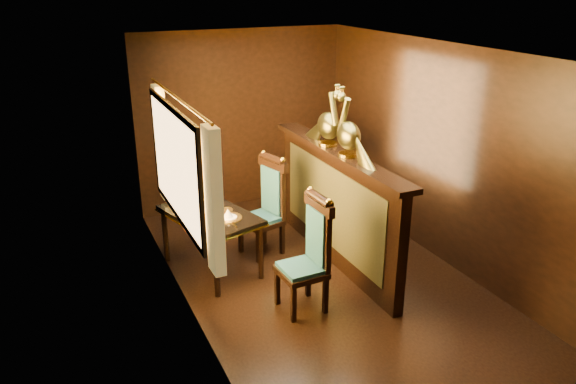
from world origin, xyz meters
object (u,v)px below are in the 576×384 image
at_px(chair_right, 268,202).
at_px(chair_left, 312,249).
at_px(dining_table, 210,218).
at_px(peacock_left, 349,123).
at_px(peacock_right, 329,114).

bearing_deg(chair_right, chair_left, -109.49).
height_order(dining_table, peacock_left, peacock_left).
xyz_separation_m(chair_right, peacock_left, (0.60, -0.79, 1.08)).
xyz_separation_m(chair_left, chair_right, (0.09, 1.33, -0.00)).
height_order(dining_table, chair_left, chair_left).
xyz_separation_m(chair_right, peacock_right, (0.60, -0.34, 1.08)).
height_order(dining_table, chair_right, chair_right).
bearing_deg(peacock_right, dining_table, 172.94).
xyz_separation_m(dining_table, peacock_right, (1.38, -0.17, 1.09)).
relative_size(dining_table, peacock_left, 1.88).
bearing_deg(peacock_right, chair_right, 150.23).
xyz_separation_m(dining_table, chair_right, (0.78, 0.17, 0.00)).
distance_m(chair_left, peacock_right, 1.62).
relative_size(dining_table, chair_right, 1.10).
bearing_deg(dining_table, chair_right, -3.97).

